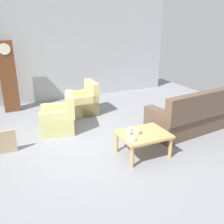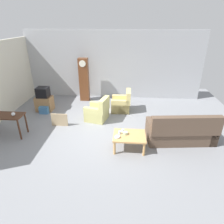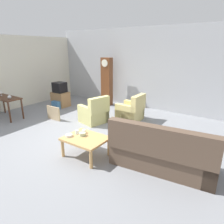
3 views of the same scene
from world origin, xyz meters
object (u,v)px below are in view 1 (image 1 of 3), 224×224
at_px(couch_floral, 191,117).
at_px(framed_picture_leaning, 1,143).
at_px(armchair_olive_near, 59,119).
at_px(bowl_white_stacked, 132,139).
at_px(cup_blue_rimmed, 129,133).
at_px(armchair_olive_far, 83,103).
at_px(grandfather_clock, 8,77).
at_px(coffee_table_wood, 143,136).
at_px(cup_white_porcelain, 130,130).
at_px(bowl_shallow_green, 137,132).

height_order(couch_floral, framed_picture_leaning, couch_floral).
xyz_separation_m(armchair_olive_near, bowl_white_stacked, (0.87, -1.99, 0.19)).
distance_m(armchair_olive_near, cup_blue_rimmed, 2.02).
xyz_separation_m(cup_blue_rimmed, bowl_white_stacked, (-0.06, -0.21, -0.02)).
bearing_deg(armchair_olive_far, grandfather_clock, 148.47).
bearing_deg(framed_picture_leaning, grandfather_clock, 81.14).
relative_size(coffee_table_wood, bowl_white_stacked, 5.95).
bearing_deg(armchair_olive_far, couch_floral, -48.76).
height_order(couch_floral, armchair_olive_far, couch_floral).
xyz_separation_m(grandfather_clock, cup_white_porcelain, (1.95, -3.68, -0.51)).
relative_size(armchair_olive_near, grandfather_clock, 0.47).
height_order(armchair_olive_far, framed_picture_leaning, armchair_olive_far).
height_order(couch_floral, bowl_shallow_green, couch_floral).
height_order(armchair_olive_near, armchair_olive_far, same).
relative_size(couch_floral, cup_white_porcelain, 24.90).
xyz_separation_m(coffee_table_wood, bowl_shallow_green, (-0.13, 0.04, 0.11)).
height_order(framed_picture_leaning, bowl_white_stacked, bowl_white_stacked).
xyz_separation_m(cup_white_porcelain, bowl_shallow_green, (0.08, -0.14, -0.00)).
bearing_deg(couch_floral, coffee_table_wood, -163.11).
relative_size(couch_floral, framed_picture_leaning, 3.64).
bearing_deg(cup_blue_rimmed, coffee_table_wood, -8.18).
distance_m(grandfather_clock, cup_blue_rimmed, 4.27).
distance_m(bowl_white_stacked, bowl_shallow_green, 0.31).
bearing_deg(framed_picture_leaning, armchair_olive_far, 34.00).
distance_m(cup_white_porcelain, bowl_white_stacked, 0.38).
xyz_separation_m(cup_blue_rimmed, bowl_shallow_green, (0.17, -0.00, -0.01)).
xyz_separation_m(couch_floral, armchair_olive_far, (-1.96, 2.23, -0.05)).
relative_size(grandfather_clock, framed_picture_leaning, 3.37).
distance_m(armchair_olive_near, armchair_olive_far, 1.28).
bearing_deg(grandfather_clock, cup_white_porcelain, -62.09).
bearing_deg(cup_white_porcelain, armchair_olive_far, 92.58).
relative_size(bowl_white_stacked, bowl_shallow_green, 1.03).
xyz_separation_m(armchair_olive_near, coffee_table_wood, (1.22, -1.82, 0.09)).
bearing_deg(framed_picture_leaning, bowl_white_stacked, -32.14).
bearing_deg(coffee_table_wood, cup_blue_rimmed, 171.82).
height_order(grandfather_clock, cup_white_porcelain, grandfather_clock).
distance_m(couch_floral, armchair_olive_near, 3.15).
distance_m(coffee_table_wood, framed_picture_leaning, 2.84).
xyz_separation_m(couch_floral, grandfather_clock, (-3.79, 3.36, 0.66)).
relative_size(armchair_olive_far, cup_white_porcelain, 10.49).
height_order(armchair_olive_near, bowl_shallow_green, armchair_olive_near).
height_order(coffee_table_wood, bowl_shallow_green, bowl_shallow_green).
height_order(cup_blue_rimmed, bowl_shallow_green, cup_blue_rimmed).
height_order(cup_blue_rimmed, bowl_white_stacked, cup_blue_rimmed).
bearing_deg(grandfather_clock, bowl_shallow_green, -62.06).
height_order(cup_white_porcelain, bowl_white_stacked, cup_white_porcelain).
relative_size(coffee_table_wood, grandfather_clock, 0.47).
relative_size(coffee_table_wood, bowl_shallow_green, 6.11).
bearing_deg(couch_floral, cup_white_porcelain, -170.11).
bearing_deg(bowl_shallow_green, framed_picture_leaning, 154.20).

